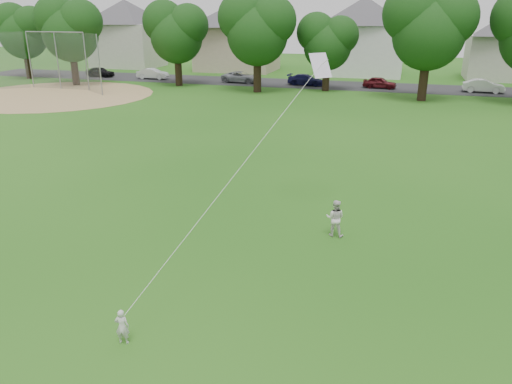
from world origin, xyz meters
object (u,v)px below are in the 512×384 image
(older_boy, at_px, (335,218))
(baseball_backstop, at_px, (54,62))
(toddler, at_px, (122,327))
(kite, at_px, (242,165))

(older_boy, bearing_deg, baseball_backstop, -38.65)
(toddler, bearing_deg, baseball_backstop, -63.95)
(toddler, distance_m, older_boy, 8.52)
(toddler, height_order, kite, kite)
(toddler, relative_size, older_boy, 0.69)
(older_boy, xyz_separation_m, baseball_backstop, (-31.47, 26.45, 2.07))
(toddler, height_order, older_boy, older_boy)
(toddler, xyz_separation_m, baseball_backstop, (-27.46, 33.96, 2.28))
(toddler, xyz_separation_m, older_boy, (4.01, 7.52, 0.21))
(older_boy, height_order, baseball_backstop, baseball_backstop)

